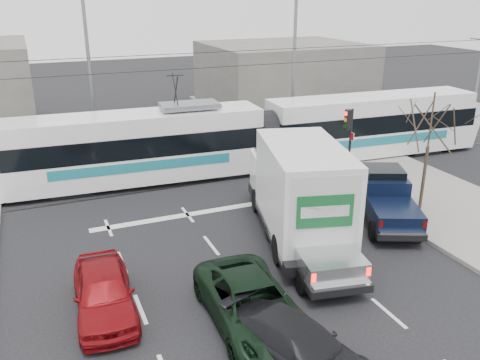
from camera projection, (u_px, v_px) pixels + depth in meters
name	position (u px, v px, depth m)	size (l,w,h in m)	color
ground	(289.00, 275.00, 16.90)	(120.00, 120.00, 0.00)	black
rails	(197.00, 179.00, 25.55)	(60.00, 1.60, 0.03)	#33302D
building_right	(283.00, 75.00, 41.11)	(12.00, 10.00, 5.00)	slate
bare_tree	(431.00, 126.00, 20.47)	(2.40, 2.40, 5.00)	#47382B
traffic_signal	(349.00, 130.00, 23.89)	(0.44, 0.44, 3.60)	black
street_lamp_near	(291.00, 59.00, 29.86)	(2.38, 0.25, 9.00)	slate
street_lamp_far	(86.00, 65.00, 27.45)	(2.38, 0.25, 9.00)	slate
catenary	(194.00, 103.00, 24.20)	(60.00, 0.20, 7.00)	black
tram	(263.00, 135.00, 26.53)	(25.33, 3.92, 5.15)	white
silver_pickup	(308.00, 231.00, 17.72)	(2.96, 6.00, 2.08)	black
box_truck	(299.00, 191.00, 19.00)	(4.44, 7.99, 3.79)	black
navy_pickup	(385.00, 197.00, 20.65)	(3.60, 5.18, 2.06)	black
green_car	(252.00, 305.00, 14.14)	(2.28, 4.93, 1.37)	black
red_car	(104.00, 292.00, 14.70)	(1.67, 4.14, 1.41)	maroon
dark_car	(298.00, 347.00, 12.54)	(1.76, 4.33, 1.26)	black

